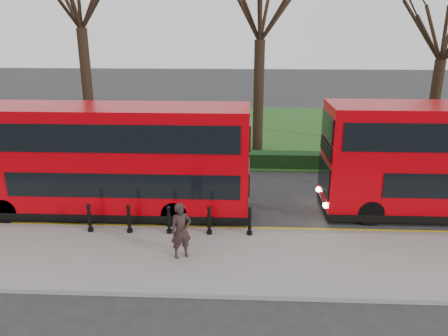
{
  "coord_description": "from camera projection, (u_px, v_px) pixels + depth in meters",
  "views": [
    {
      "loc": [
        1.17,
        -15.27,
        7.22
      ],
      "look_at": [
        0.44,
        0.5,
        2.0
      ],
      "focal_mm": 35.0,
      "sensor_mm": 36.0,
      "label": 1
    }
  ],
  "objects": [
    {
      "name": "ground",
      "position": [
        212.0,
        221.0,
        16.8
      ],
      "size": [
        120.0,
        120.0,
        0.0
      ],
      "primitive_type": "plane",
      "color": "#28282B",
      "rests_on": "ground"
    },
    {
      "name": "pavement",
      "position": [
        205.0,
        259.0,
        13.93
      ],
      "size": [
        60.0,
        4.0,
        0.15
      ],
      "primitive_type": "cube",
      "color": "gray",
      "rests_on": "ground"
    },
    {
      "name": "kerb",
      "position": [
        210.0,
        231.0,
        15.83
      ],
      "size": [
        60.0,
        0.25,
        0.16
      ],
      "primitive_type": "cube",
      "color": "slate",
      "rests_on": "ground"
    },
    {
      "name": "grass_verge",
      "position": [
        227.0,
        130.0,
        31.01
      ],
      "size": [
        60.0,
        18.0,
        0.06
      ],
      "primitive_type": "cube",
      "color": "#204F1A",
      "rests_on": "ground"
    },
    {
      "name": "hedge",
      "position": [
        221.0,
        159.0,
        23.12
      ],
      "size": [
        60.0,
        0.9,
        0.8
      ],
      "primitive_type": "cube",
      "color": "black",
      "rests_on": "ground"
    },
    {
      "name": "yellow_line_outer",
      "position": [
        211.0,
        229.0,
        16.13
      ],
      "size": [
        60.0,
        0.1,
        0.01
      ],
      "primitive_type": "cube",
      "color": "yellow",
      "rests_on": "ground"
    },
    {
      "name": "yellow_line_inner",
      "position": [
        211.0,
        227.0,
        16.32
      ],
      "size": [
        60.0,
        0.1,
        0.01
      ],
      "primitive_type": "cube",
      "color": "yellow",
      "rests_on": "ground"
    },
    {
      "name": "tree_mid",
      "position": [
        261.0,
        0.0,
        23.54
      ],
      "size": [
        7.44,
        7.44,
        11.63
      ],
      "color": "black",
      "rests_on": "ground"
    },
    {
      "name": "tree_right",
      "position": [
        446.0,
        27.0,
        23.54
      ],
      "size": [
        6.23,
        6.23,
        9.73
      ],
      "color": "black",
      "rests_on": "ground"
    },
    {
      "name": "bollard_row",
      "position": [
        169.0,
        220.0,
        15.38
      ],
      "size": [
        5.84,
        0.15,
        1.0
      ],
      "color": "black",
      "rests_on": "pavement"
    },
    {
      "name": "bus_lead",
      "position": [
        109.0,
        161.0,
        16.89
      ],
      "size": [
        10.84,
        2.49,
        4.31
      ],
      "color": "#B10007",
      "rests_on": "ground"
    },
    {
      "name": "pedestrian",
      "position": [
        181.0,
        231.0,
        13.67
      ],
      "size": [
        0.78,
        0.66,
        1.82
      ],
      "primitive_type": "imported",
      "rotation": [
        0.0,
        0.0,
        0.41
      ],
      "color": "#2D1E1C",
      "rests_on": "pavement"
    }
  ]
}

